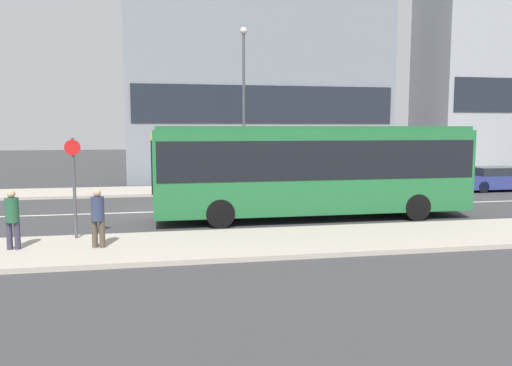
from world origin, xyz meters
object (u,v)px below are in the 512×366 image
object	(u,v)px
parked_car_1	(496,179)
pedestrian_down_pavement	(98,215)
parked_car_0	(401,180)
bus_stop_sign	(74,180)
street_lamp	(244,94)
pedestrian_near_stop	(12,216)
city_bus	(313,166)

from	to	relation	value
parked_car_1	pedestrian_down_pavement	size ratio (longest dim) A/B	2.79
parked_car_0	pedestrian_down_pavement	xyz separation A→B (m)	(-13.65, -9.73, 0.36)
bus_stop_sign	street_lamp	bearing A→B (deg)	57.44
pedestrian_near_stop	parked_car_0	bearing A→B (deg)	35.86
parked_car_0	bus_stop_sign	distance (m)	16.76
parked_car_0	parked_car_1	world-z (taller)	parked_car_0
city_bus	pedestrian_near_stop	world-z (taller)	city_bus
pedestrian_down_pavement	parked_car_1	bearing A→B (deg)	39.88
pedestrian_down_pavement	bus_stop_sign	xyz separation A→B (m)	(-0.78, 1.30, 0.80)
parked_car_0	bus_stop_sign	xyz separation A→B (m)	(-14.43, -8.44, 1.16)
parked_car_1	pedestrian_near_stop	distance (m)	23.41
street_lamp	bus_stop_sign	bearing A→B (deg)	-122.56
parked_car_1	street_lamp	xyz separation A→B (m)	(-13.28, 1.85, 4.42)
city_bus	pedestrian_down_pavement	distance (m)	8.10
parked_car_0	bus_stop_sign	bearing A→B (deg)	-149.69
city_bus	pedestrian_down_pavement	size ratio (longest dim) A/B	7.29
pedestrian_down_pavement	parked_car_0	bearing A→B (deg)	48.11
parked_car_1	street_lamp	size ratio (longest dim) A/B	0.53
pedestrian_near_stop	street_lamp	distance (m)	14.60
parked_car_0	pedestrian_down_pavement	size ratio (longest dim) A/B	2.73
parked_car_0	parked_car_1	bearing A→B (deg)	1.40
pedestrian_down_pavement	street_lamp	bearing A→B (deg)	75.99
parked_car_1	pedestrian_down_pavement	world-z (taller)	pedestrian_down_pavement
parked_car_0	pedestrian_near_stop	distance (m)	18.47
city_bus	parked_car_1	xyz separation A→B (m)	(12.06, 6.06, -1.33)
pedestrian_near_stop	city_bus	bearing A→B (deg)	26.04
parked_car_1	pedestrian_down_pavement	distance (m)	21.55
pedestrian_near_stop	bus_stop_sign	bearing A→B (deg)	43.12
bus_stop_sign	street_lamp	size ratio (longest dim) A/B	0.35
city_bus	parked_car_1	bearing A→B (deg)	22.73
parked_car_0	street_lamp	world-z (taller)	street_lamp
parked_car_0	street_lamp	xyz separation A→B (m)	(-7.78, 1.98, 4.37)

